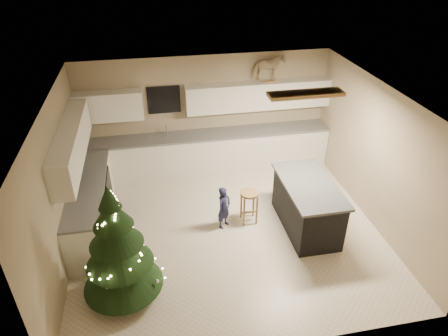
{
  "coord_description": "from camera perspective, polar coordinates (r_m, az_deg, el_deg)",
  "views": [
    {
      "loc": [
        -1.17,
        -5.67,
        4.86
      ],
      "look_at": [
        0.0,
        0.35,
        1.15
      ],
      "focal_mm": 32.0,
      "sensor_mm": 36.0,
      "label": 1
    }
  ],
  "objects": [
    {
      "name": "island",
      "position": [
        7.51,
        11.75,
        -5.26
      ],
      "size": [
        0.9,
        1.7,
        0.95
      ],
      "color": "black",
      "rests_on": "ground_plane"
    },
    {
      "name": "bar_stool",
      "position": [
        7.49,
        3.62,
        -4.52
      ],
      "size": [
        0.35,
        0.35,
        0.66
      ],
      "rotation": [
        0.0,
        0.0,
        0.08
      ],
      "color": "olive",
      "rests_on": "ground_plane"
    },
    {
      "name": "rocking_horse",
      "position": [
        8.76,
        6.42,
        14.04
      ],
      "size": [
        0.71,
        0.41,
        0.59
      ],
      "rotation": [
        0.0,
        0.0,
        1.73
      ],
      "color": "olive",
      "rests_on": "cabinetry"
    },
    {
      "name": "toddler",
      "position": [
        7.39,
        -0.01,
        -5.67
      ],
      "size": [
        0.37,
        0.36,
        0.85
      ],
      "primitive_type": "imported",
      "rotation": [
        0.0,
        0.0,
        0.74
      ],
      "color": "#191B34",
      "rests_on": "ground_plane"
    },
    {
      "name": "ground_plane",
      "position": [
        7.56,
        0.51,
        -8.84
      ],
      "size": [
        5.5,
        5.5,
        0.0
      ],
      "primitive_type": "plane",
      "color": "beige"
    },
    {
      "name": "christmas_tree",
      "position": [
        6.11,
        -14.83,
        -11.64
      ],
      "size": [
        1.24,
        1.2,
        1.98
      ],
      "rotation": [
        0.0,
        0.0,
        0.27
      ],
      "color": "#3F2816",
      "rests_on": "ground_plane"
    },
    {
      "name": "cabinetry",
      "position": [
        8.39,
        -7.81,
        1.61
      ],
      "size": [
        5.5,
        3.2,
        2.0
      ],
      "color": "silver",
      "rests_on": "ground_plane"
    },
    {
      "name": "room_shell",
      "position": [
        6.58,
        0.77,
        2.95
      ],
      "size": [
        5.52,
        5.02,
        2.61
      ],
      "color": "tan",
      "rests_on": "ground_plane"
    }
  ]
}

